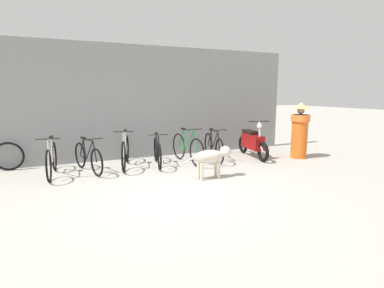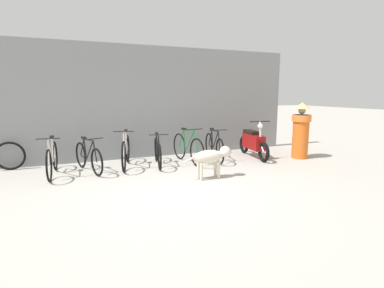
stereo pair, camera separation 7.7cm
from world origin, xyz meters
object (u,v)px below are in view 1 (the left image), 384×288
bicycle_5 (213,147)px  bicycle_3 (157,152)px  bicycle_1 (88,157)px  stray_dog (212,157)px  bicycle_0 (52,160)px  motorcycle (253,142)px  person_in_robes (300,130)px  spare_tire_left (9,156)px  bicycle_4 (187,148)px  bicycle_2 (125,152)px

bicycle_5 → bicycle_3: bearing=-78.7°
bicycle_1 → bicycle_5: 3.22m
bicycle_1 → stray_dog: (2.37, -1.58, 0.13)m
bicycle_0 → motorcycle: bearing=93.5°
bicycle_1 → motorcycle: bearing=71.3°
person_in_robes → spare_tire_left: 7.39m
bicycle_4 → stray_dog: (-0.07, -1.53, 0.08)m
bicycle_0 → bicycle_4: 3.19m
bicycle_4 → person_in_robes: (3.08, -0.70, 0.41)m
bicycle_4 → person_in_robes: bearing=71.8°
bicycle_5 → stray_dog: bicycle_5 is taller
bicycle_2 → bicycle_4: bicycle_2 is taller
stray_dog → person_in_robes: person_in_robes is taller
motorcycle → person_in_robes: (1.14, -0.59, 0.37)m
bicycle_1 → person_in_robes: 5.59m
bicycle_4 → motorcycle: size_ratio=0.95×
stray_dog → person_in_robes: bearing=15.1°
bicycle_4 → person_in_robes: size_ratio=1.10×
motorcycle → stray_dog: (-2.01, -1.42, 0.04)m
bicycle_5 → bicycle_2: bearing=-82.7°
bicycle_4 → bicycle_2: bearing=-101.7°
bicycle_3 → motorcycle: 2.75m
bicycle_0 → bicycle_3: bearing=94.8°
bicycle_1 → bicycle_3: 1.64m
bicycle_4 → stray_dog: 1.53m
bicycle_1 → stray_dog: size_ratio=1.36×
bicycle_3 → motorcycle: (2.74, -0.12, 0.08)m
bicycle_3 → bicycle_1: bearing=-79.9°
bicycle_2 → spare_tire_left: 2.67m
bicycle_5 → person_in_robes: (2.30, -0.73, 0.43)m
person_in_robes → bicycle_2: bearing=-34.1°
motorcycle → person_in_robes: size_ratio=1.16×
bicycle_2 → stray_dog: bearing=57.1°
bicycle_2 → bicycle_5: 2.35m
bicycle_5 → person_in_robes: size_ratio=1.10×
bicycle_2 → motorcycle: size_ratio=0.95×
bicycle_5 → stray_dog: 1.78m
bicycle_1 → stray_dog: bearing=39.7°
bicycle_4 → motorcycle: (1.94, -0.11, 0.04)m
bicycle_1 → bicycle_4: bearing=72.2°
bicycle_0 → bicycle_4: size_ratio=1.00×
bicycle_1 → person_in_robes: person_in_robes is taller
bicycle_1 → stray_dog: bicycle_1 is taller
person_in_robes → bicycle_0: bearing=-30.1°
bicycle_5 → person_in_robes: bearing=83.1°
bicycle_2 → motorcycle: 3.52m
bicycle_0 → bicycle_3: size_ratio=1.07×
bicycle_0 → bicycle_2: 1.64m
bicycle_4 → bicycle_5: bicycle_4 is taller
bicycle_1 → spare_tire_left: bicycle_1 is taller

